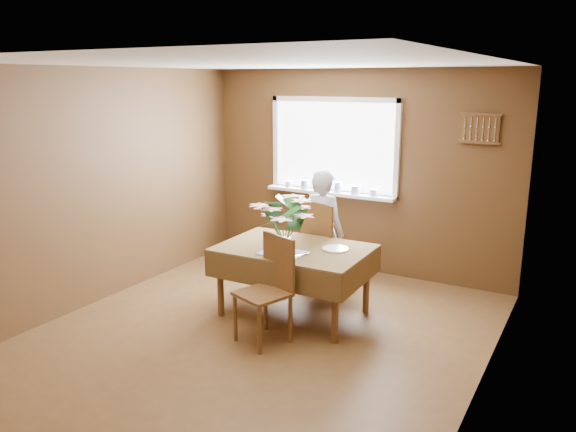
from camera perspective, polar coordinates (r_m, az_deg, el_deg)
The scene contains 15 objects.
floor at distance 5.47m, azimuth -2.92°, elevation -11.97°, with size 4.50×4.50×0.00m, color brown.
ceiling at distance 4.93m, azimuth -3.28°, elevation 15.24°, with size 4.50×4.50×0.00m, color white.
wall_back at distance 7.02m, azimuth 6.90°, elevation 4.45°, with size 4.00×4.00×0.00m, color brown.
wall_front at distance 3.46m, azimuth -23.77°, elevation -6.34°, with size 4.00×4.00×0.00m, color brown.
wall_left at distance 6.34m, azimuth -18.51°, elevation 2.85°, with size 4.50×4.50×0.00m, color brown.
wall_right at distance 4.34m, azimuth 19.76°, elevation -2.02°, with size 4.50×4.50×0.00m, color brown.
window_assembly at distance 7.07m, azimuth 4.51°, elevation 5.40°, with size 1.72×0.20×1.22m.
spoon_rack at distance 6.49m, azimuth 18.93°, elevation 8.42°, with size 0.44×0.05×0.33m.
dining_table at distance 5.69m, azimuth 0.61°, elevation -4.00°, with size 1.51×1.04×0.73m.
chair_far at distance 6.27m, azimuth 3.69°, elevation -2.91°, with size 0.58×0.58×1.07m.
chair_near at distance 5.18m, azimuth -1.88°, elevation -7.00°, with size 0.54×0.54×0.98m.
seated_woman at distance 6.25m, azimuth 3.57°, elevation -1.67°, with size 0.52×0.34×1.42m, color white.
flower_bouquet at distance 5.38m, azimuth -0.40°, elevation -0.25°, with size 0.62×0.62×0.53m.
side_plate at distance 5.60m, azimuth 4.84°, elevation -3.33°, with size 0.27×0.27×0.01m, color white.
table_knife at distance 5.40m, azimuth 1.48°, elevation -3.92°, with size 0.02×0.20×0.00m, color silver.
Camera 1 is at (2.67, -4.14, 2.37)m, focal length 35.00 mm.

